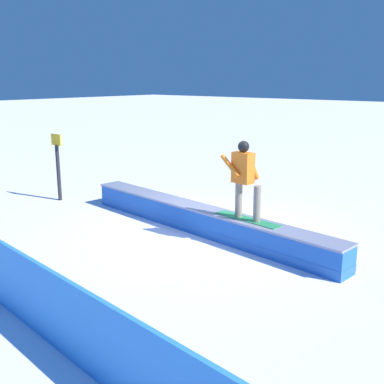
# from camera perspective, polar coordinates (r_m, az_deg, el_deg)

# --- Properties ---
(ground_plane) EXTENTS (120.00, 120.00, 0.00)m
(ground_plane) POSITION_cam_1_polar(r_m,az_deg,el_deg) (10.15, 1.15, -4.88)
(ground_plane) COLOR white
(grind_box) EXTENTS (6.83, 1.26, 0.55)m
(grind_box) POSITION_cam_1_polar(r_m,az_deg,el_deg) (10.07, 1.16, -3.53)
(grind_box) COLOR blue
(grind_box) RESTS_ON ground_plane
(snowboarder) EXTENTS (1.48, 0.46, 1.53)m
(snowboarder) POSITION_cam_1_polar(r_m,az_deg,el_deg) (9.04, 6.38, 1.84)
(snowboarder) COLOR #2B9252
(snowboarder) RESTS_ON grind_box
(safety_fence) EXTENTS (11.11, 1.21, 1.01)m
(safety_fence) POSITION_cam_1_polar(r_m,az_deg,el_deg) (7.25, -21.77, -9.43)
(safety_fence) COLOR #3289ED
(safety_fence) RESTS_ON ground_plane
(trail_marker) EXTENTS (0.40, 0.10, 1.80)m
(trail_marker) POSITION_cam_1_polar(r_m,az_deg,el_deg) (13.05, -15.99, 3.17)
(trail_marker) COLOR #262628
(trail_marker) RESTS_ON ground_plane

